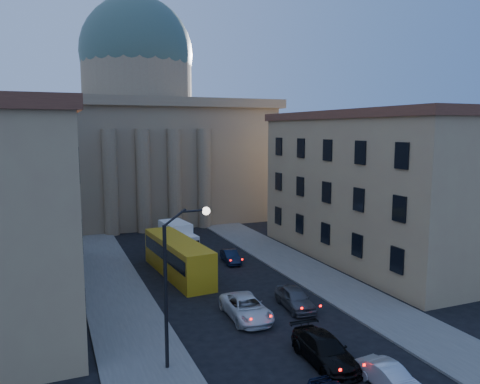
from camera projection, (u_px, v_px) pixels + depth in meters
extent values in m
cube|color=#635F5A|center=(121.00, 307.00, 34.15)|extent=(5.00, 60.00, 0.15)
cube|color=#635F5A|center=(321.00, 279.00, 40.56)|extent=(5.00, 60.00, 0.15)
cube|color=#856B52|center=(140.00, 162.00, 71.12)|extent=(34.00, 26.00, 16.00)
cube|color=#856B52|center=(138.00, 106.00, 70.00)|extent=(35.50, 27.50, 1.20)
cylinder|color=#856B52|center=(137.00, 81.00, 69.52)|extent=(16.00, 16.00, 8.00)
sphere|color=#435C51|center=(137.00, 54.00, 68.98)|extent=(16.40, 16.40, 16.40)
cube|color=#856B52|center=(269.00, 174.00, 77.54)|extent=(13.00, 13.00, 11.00)
cone|color=#502D22|center=(270.00, 129.00, 76.54)|extent=(26.02, 26.02, 4.00)
cylinder|color=#856B52|center=(111.00, 182.00, 56.96)|extent=(1.80, 1.80, 13.00)
cylinder|color=#856B52|center=(143.00, 181.00, 58.47)|extent=(1.80, 1.80, 13.00)
cylinder|color=#856B52|center=(175.00, 180.00, 59.98)|extent=(1.80, 1.80, 13.00)
cylinder|color=#856B52|center=(204.00, 179.00, 61.49)|extent=(1.80, 1.80, 13.00)
cube|color=tan|center=(374.00, 189.00, 46.51)|extent=(11.00, 26.00, 14.00)
cube|color=#502D22|center=(377.00, 115.00, 45.53)|extent=(11.60, 26.60, 0.80)
cylinder|color=black|center=(166.00, 299.00, 24.84)|extent=(0.20, 0.20, 8.00)
cylinder|color=black|center=(174.00, 218.00, 24.46)|extent=(1.30, 0.12, 0.96)
cylinder|color=black|center=(193.00, 211.00, 24.80)|extent=(1.30, 0.12, 0.12)
sphere|color=white|center=(206.00, 211.00, 25.09)|extent=(0.44, 0.44, 0.44)
imported|color=#B5B9BD|center=(390.00, 377.00, 23.41)|extent=(1.67, 3.92, 1.26)
imported|color=silver|center=(246.00, 308.00, 32.20)|extent=(2.66, 5.45, 1.49)
imported|color=black|center=(325.00, 350.00, 26.00)|extent=(2.34, 5.35, 1.53)
imported|color=#4B4B50|center=(295.00, 298.00, 34.00)|extent=(2.16, 4.56, 1.51)
imported|color=black|center=(231.00, 257.00, 45.61)|extent=(1.70, 3.85, 1.23)
cube|color=gold|center=(178.00, 257.00, 41.59)|extent=(3.57, 11.70, 3.25)
cube|color=black|center=(178.00, 252.00, 41.52)|extent=(3.58, 11.08, 1.15)
cylinder|color=black|center=(183.00, 285.00, 37.57)|extent=(0.40, 1.07, 1.05)
cylinder|color=black|center=(207.00, 281.00, 38.52)|extent=(0.40, 1.07, 1.05)
cylinder|color=black|center=(153.00, 259.00, 44.96)|extent=(0.40, 1.07, 1.05)
cylinder|color=black|center=(174.00, 257.00, 45.91)|extent=(0.40, 1.07, 1.05)
cube|color=white|center=(185.00, 247.00, 46.99)|extent=(2.50, 2.59, 2.38)
cube|color=black|center=(189.00, 247.00, 45.96)|extent=(2.18, 0.33, 1.09)
cube|color=white|center=(175.00, 236.00, 49.26)|extent=(2.77, 4.37, 3.07)
cylinder|color=black|center=(177.00, 256.00, 46.28)|extent=(0.36, 0.91, 0.89)
cylinder|color=black|center=(196.00, 254.00, 47.20)|extent=(0.36, 0.91, 0.89)
cylinder|color=black|center=(164.00, 248.00, 49.75)|extent=(0.36, 0.91, 0.89)
cylinder|color=black|center=(181.00, 245.00, 50.67)|extent=(0.36, 0.91, 0.89)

